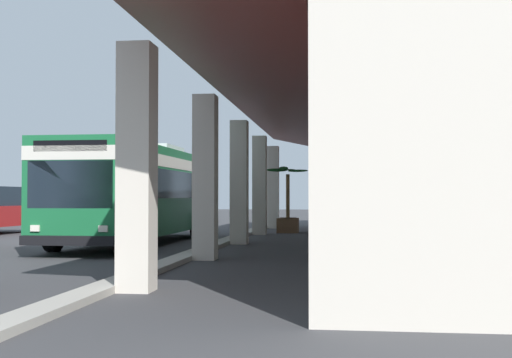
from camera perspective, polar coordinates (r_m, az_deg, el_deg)
name	(u,v)px	position (r m, az deg, el deg)	size (l,w,h in m)	color
ground	(319,242)	(23.06, 5.35, -5.35)	(120.00, 120.00, 0.00)	#38383A
curb_strip	(224,242)	(22.08, -2.76, -5.37)	(33.36, 0.50, 0.12)	#9E998E
transit_bus	(139,187)	(22.59, -9.96, -0.71)	(11.24, 2.93, 3.34)	#196638
potted_palm	(288,217)	(28.89, 2.72, -3.21)	(1.97, 1.82, 2.85)	brown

